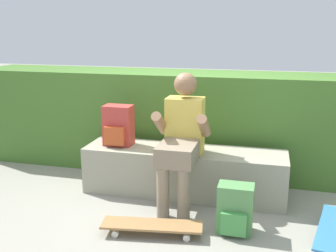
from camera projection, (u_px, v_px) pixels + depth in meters
ground_plane at (178, 205)px, 3.66m from camera, size 24.00×24.00×0.00m
bench_main at (184, 172)px, 3.85m from camera, size 1.95×0.48×0.45m
person_skater at (182, 136)px, 3.53m from camera, size 0.49×0.62×1.20m
skateboard_near_person at (152, 226)px, 3.12m from camera, size 0.82×0.31×0.09m
skateboard_beside_bench at (332, 229)px, 3.07m from camera, size 0.37×0.82×0.09m
backpack_on_bench at (118, 126)px, 3.90m from camera, size 0.28×0.23×0.40m
backpack_on_ground at (235, 210)px, 3.13m from camera, size 0.28×0.23×0.40m
hedge_row at (237, 124)px, 4.35m from camera, size 6.10×0.73×1.11m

